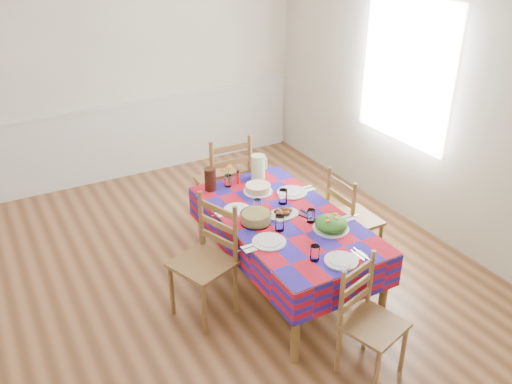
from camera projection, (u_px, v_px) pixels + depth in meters
room at (208, 138)px, 4.06m from camera, size 4.58×5.08×2.78m
wainscot at (123, 138)px, 6.38m from camera, size 4.41×0.06×0.92m
window_right at (406, 71)px, 5.19m from camera, size 0.00×1.40×1.40m
dining_table at (284, 225)px, 4.39m from camera, size 0.94×1.74×0.68m
setting_near_head at (332, 258)px, 3.80m from camera, size 0.39×0.26×0.12m
setting_left_near at (272, 235)px, 4.06m from camera, size 0.47×0.28×0.12m
setting_left_far at (244, 208)px, 4.44m from camera, size 0.40×0.24×0.11m
setting_right_near at (326, 220)px, 4.27m from camera, size 0.43×0.25×0.11m
setting_right_far at (289, 194)px, 4.65m from camera, size 0.50×0.29×0.13m
meat_platter at (283, 213)px, 4.37m from camera, size 0.27×0.20×0.05m
salad_platter at (331, 224)px, 4.16m from camera, size 0.28×0.28×0.12m
pasta_bowl at (256, 218)px, 4.25m from camera, size 0.25×0.25×0.09m
cake at (258, 189)px, 4.72m from camera, size 0.26×0.26×0.07m
serving_utensils at (310, 217)px, 4.34m from camera, size 0.12×0.28×0.01m
flower_vase at (228, 178)px, 4.80m from camera, size 0.13×0.11×0.21m
hot_sauce at (238, 177)px, 4.86m from camera, size 0.03×0.03×0.13m
green_pitcher at (258, 167)px, 4.94m from camera, size 0.13×0.13×0.22m
tea_pitcher at (210, 179)px, 4.73m from camera, size 0.10×0.10×0.21m
name_card at (345, 269)px, 3.70m from camera, size 0.08×0.02×0.02m
chair_near at (369, 322)px, 3.62m from camera, size 0.47×0.45×0.86m
chair_far at (225, 183)px, 5.28m from camera, size 0.46×0.44×1.03m
chair_left at (206, 261)px, 4.16m from camera, size 0.53×0.54×0.96m
chair_right at (351, 220)px, 4.76m from camera, size 0.39×0.41×0.92m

